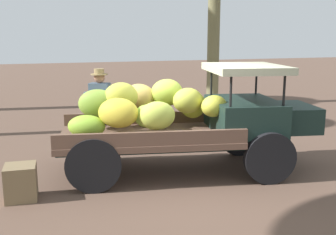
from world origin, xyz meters
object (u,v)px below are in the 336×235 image
object	(u,v)px
wooden_crate	(21,182)
loose_banana_bunch	(170,136)
truck	(188,117)
farmer	(100,105)

from	to	relation	value
wooden_crate	loose_banana_bunch	distance (m)	3.77
truck	wooden_crate	bearing A→B (deg)	-160.00
farmer	loose_banana_bunch	xyz separation A→B (m)	(1.54, 0.15, -0.80)
farmer	loose_banana_bunch	size ratio (longest dim) A/B	3.21
truck	wooden_crate	distance (m)	2.90
farmer	wooden_crate	distance (m)	2.65
truck	farmer	world-z (taller)	truck
wooden_crate	loose_banana_bunch	xyz separation A→B (m)	(3.05, 2.20, -0.08)
wooden_crate	loose_banana_bunch	size ratio (longest dim) A/B	0.97
farmer	wooden_crate	xyz separation A→B (m)	(-1.52, -2.05, -0.72)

